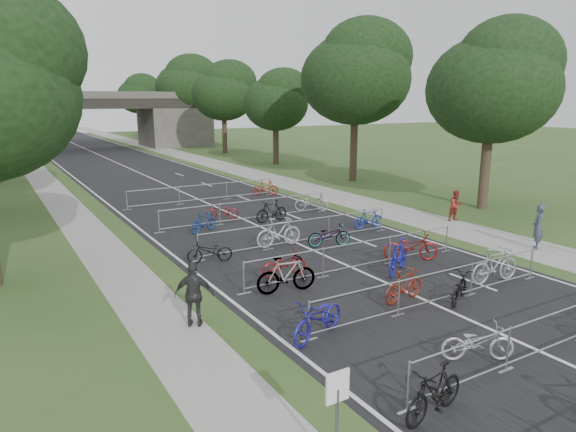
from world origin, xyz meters
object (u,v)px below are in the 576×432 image
at_px(park_sign, 337,402).
at_px(pedestrian_c, 194,295).
at_px(pedestrian_a, 538,227).
at_px(overpass_bridge, 84,121).
at_px(pedestrian_b, 456,206).

distance_m(park_sign, pedestrian_c, 6.57).
bearing_deg(pedestrian_a, overpass_bridge, -118.83).
distance_m(overpass_bridge, park_sign, 62.41).
bearing_deg(pedestrian_b, pedestrian_a, -94.39).
relative_size(overpass_bridge, park_sign, 16.99).
relative_size(overpass_bridge, pedestrian_b, 19.59).
height_order(pedestrian_a, pedestrian_c, pedestrian_a).
distance_m(overpass_bridge, pedestrian_c, 55.92).
height_order(overpass_bridge, pedestrian_a, overpass_bridge).
relative_size(park_sign, pedestrian_a, 0.97).
bearing_deg(park_sign, pedestrian_c, 90.00).
bearing_deg(overpass_bridge, pedestrian_a, -81.70).
relative_size(overpass_bridge, pedestrian_c, 16.96).
height_order(park_sign, pedestrian_b, park_sign).
xyz_separation_m(overpass_bridge, pedestrian_a, (8.12, -55.65, -2.60)).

